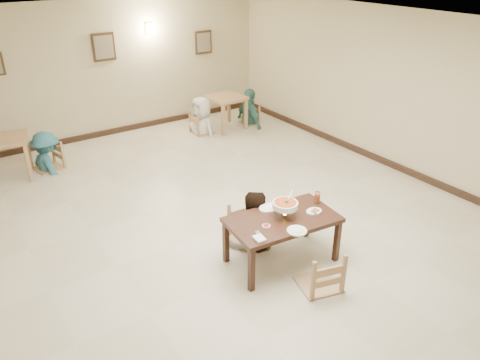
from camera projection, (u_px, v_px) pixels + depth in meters
floor at (225, 228)px, 7.31m from camera, size 10.00×10.00×0.00m
ceiling at (221, 29)px, 5.98m from camera, size 10.00×10.00×0.00m
wall_back at (102, 70)px, 10.34m from camera, size 10.00×0.00×10.00m
wall_right at (405, 94)px, 8.67m from camera, size 0.00×10.00×10.00m
baseboard_back at (110, 132)px, 10.96m from camera, size 8.00×0.06×0.12m
baseboard_right at (392, 165)px, 9.30m from camera, size 0.06×10.00×0.12m
picture_b at (104, 47)px, 10.13m from camera, size 0.50×0.04×0.60m
picture_c at (204, 42)px, 11.47m from camera, size 0.45×0.04×0.55m
wall_sconce at (149, 28)px, 10.56m from camera, size 0.16×0.05×0.22m
main_table at (282, 223)px, 6.28m from camera, size 1.55×0.98×0.69m
chair_far at (248, 210)px, 6.79m from camera, size 0.48×0.48×1.02m
chair_near at (321, 251)px, 5.83m from camera, size 0.51×0.51×1.08m
main_diner at (252, 193)px, 6.57m from camera, size 0.97×0.86×1.67m
curry_warmer at (285, 205)px, 6.19m from camera, size 0.38×0.34×0.31m
rice_plate_far at (269, 208)px, 6.46m from camera, size 0.31×0.31×0.07m
rice_plate_near at (297, 231)px, 5.94m from camera, size 0.26×0.26×0.06m
fried_plate at (314, 211)px, 6.38m from camera, size 0.23×0.23×0.05m
chili_dish at (266, 226)px, 6.04m from camera, size 0.11×0.11×0.02m
napkin_cutlery at (259, 238)px, 5.78m from camera, size 0.16×0.25×0.03m
drink_glass at (317, 198)px, 6.59m from camera, size 0.08×0.08×0.16m
bg_table_left at (5, 145)px, 8.64m from camera, size 0.94×0.94×0.80m
bg_table_right at (226, 102)px, 11.08m from camera, size 0.84×0.84×0.79m
bg_chair_lr at (45, 144)px, 9.04m from camera, size 0.49×0.49×1.05m
bg_chair_rl at (201, 113)px, 10.87m from camera, size 0.46×0.46×0.97m
bg_chair_rr at (249, 106)px, 11.46m from camera, size 0.42×0.42×0.90m
bg_diner_b at (42, 132)px, 8.93m from camera, size 0.78×1.09×1.53m
bg_diner_c at (201, 97)px, 10.70m from camera, size 0.66×0.91×1.73m
bg_diner_d at (249, 89)px, 11.26m from camera, size 0.52×1.07×1.77m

